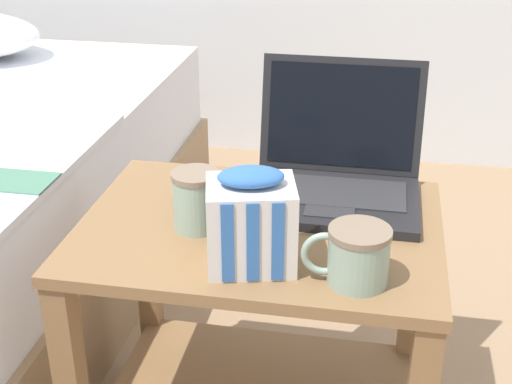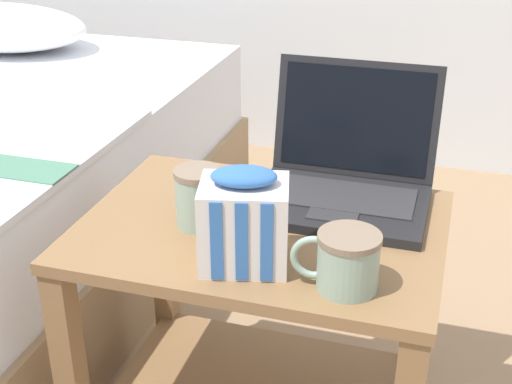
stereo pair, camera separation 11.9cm
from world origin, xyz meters
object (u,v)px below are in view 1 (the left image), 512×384
Objects in this scene: laptop at (335,171)px; mug_front_right at (198,198)px; snack_bag at (251,221)px; mug_front_left at (357,253)px; cell_phone at (195,190)px.

laptop is 2.46× the size of mug_front_right.
laptop is 0.30m from snack_bag.
cell_phone is at bearing 141.22° from mug_front_left.
mug_front_right is 0.80× the size of cell_phone.
snack_bag is (-0.11, -0.28, 0.03)m from laptop.
mug_front_right is at bearing 156.19° from mug_front_left.
cell_phone is at bearing 123.35° from snack_bag.
mug_front_left is (0.06, -0.30, 0.00)m from laptop.
laptop is 2.33× the size of mug_front_left.
mug_front_left is 0.85× the size of cell_phone.
mug_front_right is (-0.22, -0.18, 0.01)m from laptop.
laptop is at bearing 38.48° from mug_front_right.
snack_bag reaches higher than cell_phone.
cell_phone is (-0.26, -0.04, -0.04)m from laptop.
snack_bag is (-0.17, 0.02, 0.03)m from mug_front_left.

